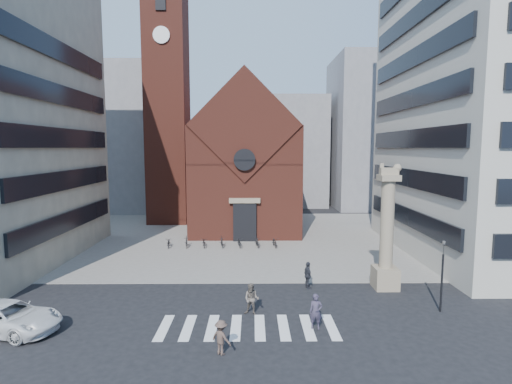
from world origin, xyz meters
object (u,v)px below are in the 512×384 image
pedestrian_0 (316,311)px  lion_column (387,239)px  white_car (8,317)px  pedestrian_1 (252,299)px  pedestrian_2 (308,275)px  scooter_0 (169,242)px  traffic_light (442,274)px

pedestrian_0 → lion_column: bearing=50.5°
white_car → pedestrian_1: pedestrian_1 is taller
pedestrian_2 → scooter_0: pedestrian_2 is taller
scooter_0 → lion_column: bearing=-41.8°
lion_column → traffic_light: (1.99, -4.00, -1.17)m
lion_column → white_car: lion_column is taller
traffic_light → scooter_0: (-19.38, 15.43, -1.77)m
scooter_0 → pedestrian_2: bearing=-52.1°
traffic_light → scooter_0: bearing=141.5°
lion_column → pedestrian_0: bearing=-133.2°
white_car → pedestrian_0: (16.35, 0.23, 0.17)m
white_car → pedestrian_2: size_ratio=3.00×
pedestrian_0 → scooter_0: 21.07m
pedestrian_0 → pedestrian_1: 3.93m
pedestrian_0 → pedestrian_1: (-3.46, 1.86, -0.02)m
pedestrian_1 → pedestrian_2: pedestrian_2 is taller
lion_column → scooter_0: bearing=146.7°
traffic_light → white_car: bearing=-174.3°
lion_column → pedestrian_2: 5.94m
lion_column → pedestrian_1: 10.52m
traffic_light → pedestrian_1: 11.34m
pedestrian_1 → scooter_0: size_ratio=1.05×
white_car → pedestrian_1: (12.88, 2.09, 0.15)m
white_car → pedestrian_1: size_ratio=3.03×
traffic_light → scooter_0: size_ratio=2.43×
pedestrian_0 → traffic_light: bearing=19.2°
lion_column → pedestrian_2: lion_column is taller
lion_column → scooter_0: (-17.39, 11.43, -2.94)m
traffic_light → white_car: 24.30m
traffic_light → pedestrian_0: size_ratio=2.25×
white_car → pedestrian_2: 17.94m
pedestrian_2 → lion_column: bearing=-103.8°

